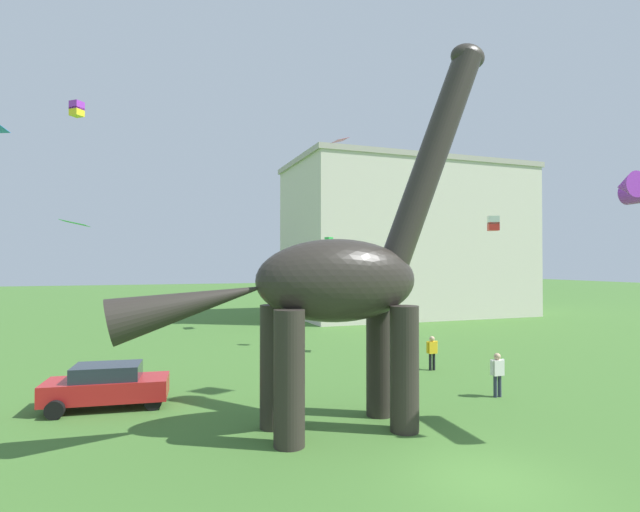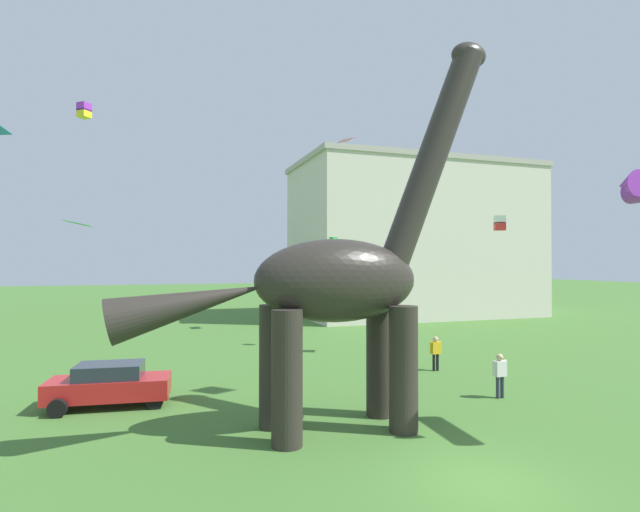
{
  "view_description": "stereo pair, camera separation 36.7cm",
  "coord_description": "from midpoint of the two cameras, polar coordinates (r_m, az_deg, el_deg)",
  "views": [
    {
      "loc": [
        -7.75,
        -9.78,
        5.19
      ],
      "look_at": [
        -1.92,
        6.31,
        5.45
      ],
      "focal_mm": 27.72,
      "sensor_mm": 36.0,
      "label": 1
    },
    {
      "loc": [
        -7.41,
        -9.91,
        5.19
      ],
      "look_at": [
        -1.92,
        6.31,
        5.45
      ],
      "focal_mm": 27.72,
      "sensor_mm": 36.0,
      "label": 2
    }
  ],
  "objects": [
    {
      "name": "ground_plane",
      "position": [
        13.47,
        19.03,
        -23.51
      ],
      "size": [
        240.0,
        240.0,
        0.0
      ],
      "primitive_type": "plane",
      "color": "#42702D"
    },
    {
      "name": "dinosaur_sculpture",
      "position": [
        15.5,
        2.48,
        -2.84
      ],
      "size": [
        12.33,
        2.61,
        12.89
      ],
      "rotation": [
        0.0,
        0.0,
        -0.46
      ],
      "color": "#2D2823",
      "rests_on": "ground_plane"
    },
    {
      "name": "parked_sedan_left",
      "position": [
        19.99,
        -22.63,
        -13.49
      ],
      "size": [
        4.38,
        2.25,
        1.55
      ],
      "rotation": [
        0.0,
        0.0,
        -0.11
      ],
      "color": "red",
      "rests_on": "ground_plane"
    },
    {
      "name": "person_near_flyer",
      "position": [
        20.81,
        20.54,
        -12.35
      ],
      "size": [
        0.64,
        0.28,
        1.7
      ],
      "rotation": [
        0.0,
        0.0,
        0.27
      ],
      "color": "#2D3347",
      "rests_on": "ground_plane"
    },
    {
      "name": "person_far_spectator",
      "position": [
        25.0,
        13.62,
        -10.5
      ],
      "size": [
        0.62,
        0.27,
        1.65
      ],
      "rotation": [
        0.0,
        0.0,
        1.25
      ],
      "color": "black",
      "rests_on": "ground_plane"
    },
    {
      "name": "kite_trailing",
      "position": [
        34.97,
        20.33,
        3.58
      ],
      "size": [
        0.91,
        0.91,
        0.97
      ],
      "color": "white"
    },
    {
      "name": "kite_high_left",
      "position": [
        36.88,
        -25.32,
        14.95
      ],
      "size": [
        0.94,
        0.94,
        0.95
      ],
      "color": "purple"
    },
    {
      "name": "kite_high_right",
      "position": [
        30.66,
        1.91,
        1.68
      ],
      "size": [
        0.49,
        0.49,
        0.54
      ],
      "color": "green"
    },
    {
      "name": "kite_far_left",
      "position": [
        20.59,
        -25.67,
        3.39
      ],
      "size": [
        0.99,
        1.27,
        0.2
      ],
      "color": "green"
    },
    {
      "name": "kite_mid_right",
      "position": [
        28.7,
        10.39,
        2.44
      ],
      "size": [
        0.81,
        0.93,
        1.05
      ],
      "color": "green"
    },
    {
      "name": "kite_drifting",
      "position": [
        38.7,
        3.28,
        13.2
      ],
      "size": [
        1.08,
        1.42,
        0.29
      ],
      "color": "pink"
    },
    {
      "name": "background_building_block",
      "position": [
        51.12,
        10.93,
        1.84
      ],
      "size": [
        23.6,
        12.92,
        15.19
      ],
      "color": "beige",
      "rests_on": "ground_plane"
    }
  ]
}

